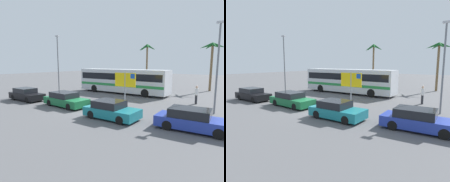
% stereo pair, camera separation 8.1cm
% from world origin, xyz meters
% --- Properties ---
extents(ground, '(120.00, 120.00, 0.00)m').
position_xyz_m(ground, '(0.00, 0.00, 0.00)').
color(ground, '#565659').
extents(bus_front_coach, '(12.36, 2.57, 3.17)m').
position_xyz_m(bus_front_coach, '(-2.19, 9.17, 1.78)').
color(bus_front_coach, silver).
rests_on(bus_front_coach, ground).
extents(ferry_sign, '(2.20, 0.11, 3.20)m').
position_xyz_m(ferry_sign, '(2.02, 2.86, 2.33)').
color(ferry_sign, gray).
rests_on(ferry_sign, ground).
extents(car_teal, '(4.05, 1.94, 1.32)m').
position_xyz_m(car_teal, '(3.38, -1.47, 0.64)').
color(car_teal, '#19757F').
rests_on(car_teal, ground).
extents(car_black, '(4.32, 1.81, 1.32)m').
position_xyz_m(car_black, '(-8.19, -0.90, 0.64)').
color(car_black, black).
rests_on(car_black, ground).
extents(car_green, '(4.71, 2.21, 1.32)m').
position_xyz_m(car_green, '(-2.44, -0.53, 0.64)').
color(car_green, '#196638').
rests_on(car_green, ground).
extents(car_blue, '(4.51, 1.90, 1.32)m').
position_xyz_m(car_blue, '(8.85, -0.76, 0.64)').
color(car_blue, '#23389E').
rests_on(car_blue, ground).
extents(pedestrian_near_sign, '(0.32, 0.32, 1.81)m').
position_xyz_m(pedestrian_near_sign, '(7.37, 7.44, 1.07)').
color(pedestrian_near_sign, '#2D2D33').
rests_on(pedestrian_near_sign, ground).
extents(lamp_post_left_side, '(0.56, 0.20, 7.12)m').
position_xyz_m(lamp_post_left_side, '(9.38, 4.26, 3.88)').
color(lamp_post_left_side, slate).
rests_on(lamp_post_left_side, ground).
extents(lamp_post_right_side, '(0.56, 0.20, 7.45)m').
position_xyz_m(lamp_post_right_side, '(-8.86, 4.16, 4.05)').
color(lamp_post_right_side, slate).
rests_on(lamp_post_right_side, ground).
extents(palm_tree_seaside, '(3.49, 3.46, 6.84)m').
position_xyz_m(palm_tree_seaside, '(7.09, 18.12, 5.49)').
color(palm_tree_seaside, brown).
rests_on(palm_tree_seaside, ground).
extents(palm_tree_inland, '(3.63, 3.57, 7.45)m').
position_xyz_m(palm_tree_inland, '(-4.37, 21.54, 6.02)').
color(palm_tree_inland, brown).
rests_on(palm_tree_inland, ground).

